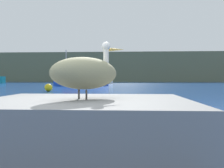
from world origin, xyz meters
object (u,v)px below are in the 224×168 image
fishing_boat_blue (79,80)px  mooring_buoy (48,88)px  fishing_boat_white (98,79)px  pelican (86,73)px

fishing_boat_blue → mooring_buoy: size_ratio=12.44×
fishing_boat_blue → fishing_boat_white: bearing=-91.9°
pelican → mooring_buoy: bearing=66.1°
fishing_boat_blue → mooring_buoy: (0.31, -13.83, -0.54)m
pelican → mooring_buoy: 15.23m
fishing_boat_blue → mooring_buoy: fishing_boat_blue is taller
fishing_boat_white → fishing_boat_blue: bearing=-96.9°
fishing_boat_white → mooring_buoy: (-1.02, -25.45, -0.60)m
fishing_boat_white → fishing_boat_blue: (-1.33, -11.62, -0.06)m
mooring_buoy → pelican: bearing=-68.7°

